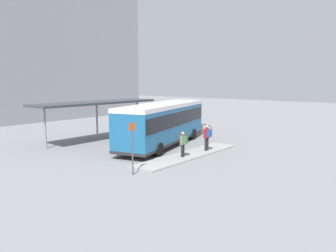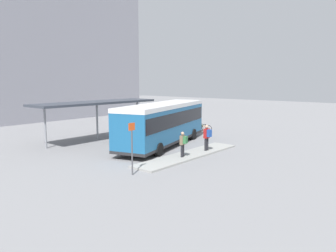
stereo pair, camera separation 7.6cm
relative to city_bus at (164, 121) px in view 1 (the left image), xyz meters
name	(u,v)px [view 1 (the left image)]	position (x,y,z in m)	size (l,w,h in m)	color
ground_plane	(164,145)	(-0.01, 0.00, -1.90)	(120.00, 120.00, 0.00)	gray
curb_island	(189,155)	(-1.60, -3.63, -1.84)	(9.37, 1.80, 0.12)	#9E9E99
city_bus	(164,121)	(0.00, 0.00, 0.00)	(11.24, 5.49, 3.25)	#1E6093
pedestrian_waiting	(207,136)	(0.12, -3.91, -0.74)	(0.45, 0.47, 1.81)	#232328
pedestrian_companion	(183,143)	(-2.49, -3.80, -0.84)	(0.43, 0.46, 1.63)	#232328
bicycle_orange	(204,128)	(7.68, 1.34, -1.54)	(0.48, 1.62, 0.70)	black
bicycle_green	(200,127)	(7.95, 2.00, -1.53)	(0.48, 1.66, 0.72)	black
bicycle_white	(195,126)	(7.94, 2.66, -1.51)	(0.48, 1.80, 0.78)	black
station_shelter	(96,103)	(-1.70, 5.93, 1.20)	(11.15, 2.89, 3.25)	#383D47
potted_planter_near_shelter	(143,128)	(1.64, 3.81, -1.11)	(1.03, 1.03, 1.52)	slate
potted_planter_far_side	(124,134)	(-0.83, 3.58, -1.25)	(0.90, 0.90, 1.27)	slate
platform_sign	(132,146)	(-7.12, -3.92, -0.34)	(0.44, 0.08, 2.80)	#4C4C51
station_building	(33,54)	(4.70, 27.76, 6.66)	(26.17, 14.94, 17.11)	gray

